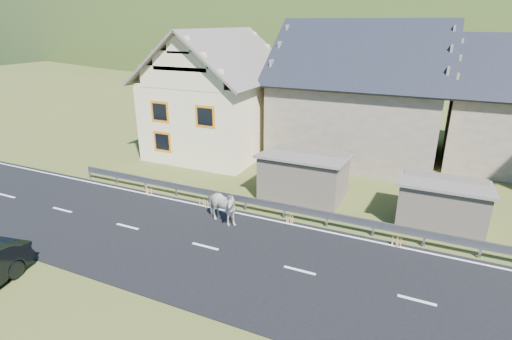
% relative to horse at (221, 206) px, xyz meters
% --- Properties ---
extents(ground, '(160.00, 160.00, 0.00)m').
position_rel_horse_xyz_m(ground, '(4.37, -2.03, -0.87)').
color(ground, '#3D4D1F').
rests_on(ground, ground).
extents(road, '(60.00, 7.00, 0.04)m').
position_rel_horse_xyz_m(road, '(4.37, -2.03, -0.85)').
color(road, black).
rests_on(road, ground).
extents(lane_markings, '(60.00, 6.60, 0.01)m').
position_rel_horse_xyz_m(lane_markings, '(4.37, -2.03, -0.82)').
color(lane_markings, silver).
rests_on(lane_markings, road).
extents(guardrail, '(28.10, 0.09, 0.75)m').
position_rel_horse_xyz_m(guardrail, '(4.37, 1.66, -0.31)').
color(guardrail, '#93969B').
rests_on(guardrail, ground).
extents(shed_left, '(4.30, 3.30, 2.40)m').
position_rel_horse_xyz_m(shed_left, '(2.37, 4.47, 0.23)').
color(shed_left, '#706455').
rests_on(shed_left, ground).
extents(shed_right, '(3.80, 2.90, 2.20)m').
position_rel_horse_xyz_m(shed_right, '(8.87, 3.97, 0.13)').
color(shed_right, '#706455').
rests_on(shed_right, ground).
extents(house_cream, '(7.80, 9.80, 8.30)m').
position_rel_horse_xyz_m(house_cream, '(-5.63, 9.97, 3.49)').
color(house_cream, '#FFECBA').
rests_on(house_cream, ground).
extents(house_stone_a, '(10.80, 9.80, 8.90)m').
position_rel_horse_xyz_m(house_stone_a, '(3.37, 12.97, 3.77)').
color(house_stone_a, gray).
rests_on(house_stone_a, ground).
extents(mountain, '(440.00, 280.00, 260.00)m').
position_rel_horse_xyz_m(mountain, '(9.37, 177.97, -20.87)').
color(mountain, '#233B12').
rests_on(mountain, ground).
extents(conifer_patch, '(76.00, 50.00, 28.00)m').
position_rel_horse_xyz_m(conifer_patch, '(-50.63, 107.97, 5.13)').
color(conifer_patch, black).
rests_on(conifer_patch, ground).
extents(horse, '(1.42, 2.13, 1.66)m').
position_rel_horse_xyz_m(horse, '(0.00, 0.00, 0.00)').
color(horse, beige).
rests_on(horse, road).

